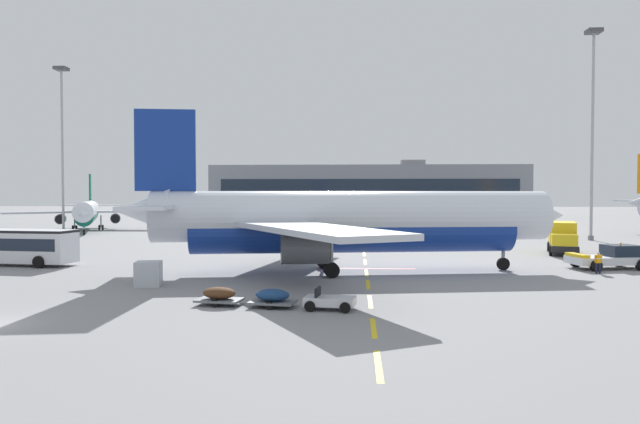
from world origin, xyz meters
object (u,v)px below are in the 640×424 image
apron_light_mast_far (593,111)px  uld_cargo_container (148,274)px  catering_truck (563,237)px  baggage_train (273,298)px  pushback_tug (611,257)px  airliner_foreground (346,221)px  apron_shuttle_bus (6,244)px  apron_light_mast_near (62,130)px  ground_crew_worker (598,261)px  airliner_far_center (87,212)px

apron_light_mast_far → uld_cargo_container: bearing=-137.2°
catering_truck → baggage_train: 38.71m
pushback_tug → apron_light_mast_far: apron_light_mast_far is taller
airliner_foreground → apron_light_mast_far: apron_light_mast_far is taller
apron_shuttle_bus → baggage_train: 30.31m
pushback_tug → apron_shuttle_bus: apron_shuttle_bus is taller
catering_truck → apron_light_mast_near: bearing=157.1°
airliner_foreground → uld_cargo_container: (-12.71, -7.46, -3.15)m
pushback_tug → uld_cargo_container: bearing=-162.1°
airliner_foreground → apron_shuttle_bus: (-28.59, 2.86, -2.20)m
pushback_tug → apron_light_mast_near: (-64.83, 39.31, 14.68)m
apron_shuttle_bus → apron_light_mast_far: bearing=26.8°
baggage_train → ground_crew_worker: size_ratio=5.34×
airliner_foreground → catering_truck: (21.36, 15.36, -2.30)m
pushback_tug → apron_light_mast_near: apron_light_mast_near is taller
catering_truck → apron_light_mast_near: apron_light_mast_near is taller
airliner_foreground → ground_crew_worker: 19.19m
airliner_far_center → pushback_tug: bearing=-34.9°
pushback_tug → apron_light_mast_far: (9.71, 29.42, 15.63)m
apron_light_mast_near → apron_shuttle_bus: bearing=-69.3°
airliner_far_center → apron_shuttle_bus: 46.92m
airliner_far_center → apron_shuttle_bus: airliner_far_center is taller
airliner_foreground → apron_shuttle_bus: 28.82m
apron_shuttle_bus → catering_truck: (49.95, 12.50, -0.10)m
ground_crew_worker → uld_cargo_container: 32.62m
pushback_tug → catering_truck: catering_truck is taller
airliner_far_center → catering_truck: airliner_far_center is taller
ground_crew_worker → apron_light_mast_far: size_ratio=0.06×
apron_light_mast_far → pushback_tug: bearing=-108.3°
apron_shuttle_bus → ground_crew_worker: apron_shuttle_bus is taller
uld_cargo_container → airliner_foreground: bearing=30.4°
airliner_foreground → uld_cargo_container: size_ratio=18.91×
airliner_far_center → ground_crew_worker: 77.38m
airliner_foreground → apron_shuttle_bus: bearing=174.3°
baggage_train → uld_cargo_container: size_ratio=4.74×
airliner_foreground → apron_light_mast_far: bearing=46.8°
baggage_train → airliner_far_center: bearing=121.9°
baggage_train → apron_light_mast_far: 60.52m
pushback_tug → baggage_train: bearing=-144.4°
ground_crew_worker → catering_truck: bearing=80.8°
catering_truck → baggage_train: (-24.94, -29.59, -1.12)m
pushback_tug → baggage_train: size_ratio=0.74×
apron_light_mast_far → airliner_foreground: bearing=-133.2°
catering_truck → apron_light_mast_near: (-65.06, 27.43, 13.93)m
apron_light_mast_near → airliner_foreground: bearing=-44.4°
airliner_far_center → apron_light_mast_near: bearing=-106.7°
baggage_train → apron_light_mast_far: bearing=53.9°
airliner_far_center → apron_light_mast_near: size_ratio=1.03×
ground_crew_worker → airliner_far_center: bearing=142.2°
uld_cargo_container → apron_light_mast_near: apron_light_mast_near is taller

